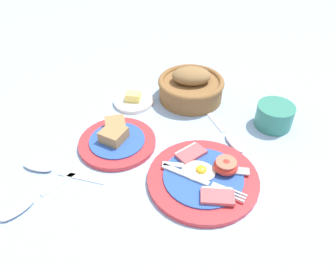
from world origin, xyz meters
TOP-DOWN VIEW (x-y plane):
  - ground_plane at (0.00, 0.00)m, footprint 3.00×3.00m
  - breakfast_plate at (0.08, 0.00)m, footprint 0.23×0.23m
  - bread_plate at (-0.15, 0.05)m, footprint 0.18×0.18m
  - sugar_cup at (0.20, 0.24)m, footprint 0.09×0.09m
  - bread_basket at (-0.03, 0.29)m, footprint 0.18×0.18m
  - butter_dish at (-0.17, 0.22)m, footprint 0.11×0.11m
  - teaspoon_by_saucer at (0.10, 0.16)m, footprint 0.14×0.16m
  - teaspoon_near_cup at (-0.25, -0.08)m, footprint 0.19×0.03m
  - teaspoon_stray at (-0.23, -0.16)m, footprint 0.09×0.18m

SIDE VIEW (x-z plane):
  - ground_plane at x=0.00m, z-range 0.00..0.00m
  - teaspoon_by_saucer at x=0.10m, z-range 0.00..0.01m
  - teaspoon_near_cup at x=-0.25m, z-range 0.00..0.01m
  - teaspoon_stray at x=-0.23m, z-range 0.00..0.01m
  - butter_dish at x=-0.17m, z-range -0.01..0.02m
  - breakfast_plate at x=0.08m, z-range -0.01..0.03m
  - bread_plate at x=-0.15m, z-range -0.01..0.03m
  - sugar_cup at x=0.20m, z-range 0.00..0.06m
  - bread_basket at x=-0.03m, z-range -0.01..0.09m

